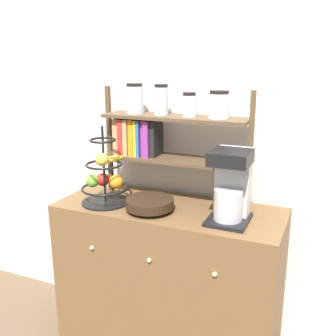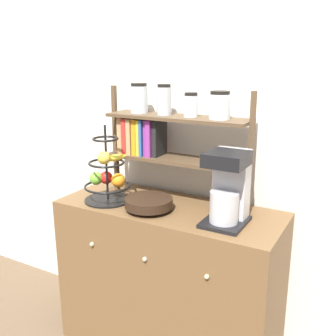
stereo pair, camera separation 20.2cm
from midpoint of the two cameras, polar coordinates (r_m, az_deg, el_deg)
name	(u,v)px [view 2 (the right image)]	position (r m, az deg, el deg)	size (l,w,h in m)	color
wall_back	(193,119)	(2.23, 6.30, 7.07)	(7.00, 0.05, 2.60)	silver
sideboard	(169,280)	(2.28, 2.75, -15.94)	(1.21, 0.49, 0.87)	brown
coffee_maker	(228,187)	(1.88, 11.79, -2.82)	(0.19, 0.23, 0.35)	black
fruit_stand	(107,177)	(2.15, -6.16, -1.28)	(0.26, 0.26, 0.42)	black
wooden_bowl	(149,203)	(2.03, 0.04, -5.15)	(0.25, 0.25, 0.07)	black
shelf_hutch	(164,128)	(2.13, 2.09, 5.73)	(0.84, 0.20, 0.63)	brown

